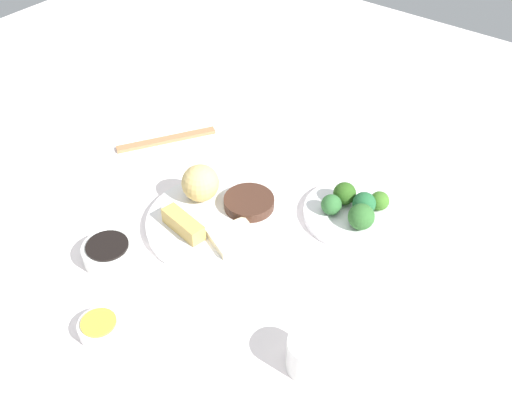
% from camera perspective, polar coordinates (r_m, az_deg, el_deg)
% --- Properties ---
extents(tabletop, '(2.20, 2.20, 0.02)m').
position_cam_1_polar(tabletop, '(1.14, -5.07, -1.64)').
color(tabletop, white).
rests_on(tabletop, ground).
extents(main_plate, '(0.26, 0.26, 0.02)m').
position_cam_1_polar(main_plate, '(1.12, -3.76, -1.57)').
color(main_plate, white).
rests_on(main_plate, tabletop).
extents(rice_scoop, '(0.07, 0.07, 0.07)m').
position_cam_1_polar(rice_scoop, '(1.13, -5.41, 2.14)').
color(rice_scoop, '#D3B66D').
rests_on(rice_scoop, main_plate).
extents(spring_roll, '(0.10, 0.04, 0.03)m').
position_cam_1_polar(spring_roll, '(1.08, -7.06, -1.86)').
color(spring_roll, tan).
rests_on(spring_roll, main_plate).
extents(crab_rangoon_wonton, '(0.10, 0.10, 0.01)m').
position_cam_1_polar(crab_rangoon_wonton, '(1.06, -2.13, -3.18)').
color(crab_rangoon_wonton, beige).
rests_on(crab_rangoon_wonton, main_plate).
extents(stir_fry_heap, '(0.10, 0.10, 0.02)m').
position_cam_1_polar(stir_fry_heap, '(1.13, -0.68, 0.25)').
color(stir_fry_heap, '#41261B').
rests_on(stir_fry_heap, main_plate).
extents(broccoli_plate, '(0.20, 0.20, 0.01)m').
position_cam_1_polar(broccoli_plate, '(1.15, 9.50, -0.84)').
color(broccoli_plate, white).
rests_on(broccoli_plate, tabletop).
extents(broccoli_floret_0, '(0.04, 0.04, 0.04)m').
position_cam_1_polar(broccoli_floret_0, '(1.12, 7.30, 0.04)').
color(broccoli_floret_0, '#306932').
rests_on(broccoli_floret_0, broccoli_plate).
extents(broccoli_floret_1, '(0.04, 0.04, 0.04)m').
position_cam_1_polar(broccoli_floret_1, '(1.14, 8.57, 1.11)').
color(broccoli_floret_1, '#2D5A1B').
rests_on(broccoli_floret_1, broccoli_plate).
extents(broccoli_floret_2, '(0.04, 0.04, 0.04)m').
position_cam_1_polar(broccoli_floret_2, '(1.13, 10.42, 0.14)').
color(broccoli_floret_2, '#225F33').
rests_on(broccoli_floret_2, broccoli_plate).
extents(broccoli_floret_3, '(0.05, 0.05, 0.05)m').
position_cam_1_polar(broccoli_floret_3, '(1.09, 10.15, -1.12)').
color(broccoli_floret_3, '#2F642B').
rests_on(broccoli_floret_3, broccoli_plate).
extents(broccoli_floret_4, '(0.04, 0.04, 0.04)m').
position_cam_1_polar(broccoli_floret_4, '(1.14, 11.87, 0.40)').
color(broccoli_floret_4, '#3C6F22').
rests_on(broccoli_floret_4, broccoli_plate).
extents(soy_sauce_bowl, '(0.09, 0.09, 0.03)m').
position_cam_1_polar(soy_sauce_bowl, '(1.07, -14.06, -4.54)').
color(soy_sauce_bowl, white).
rests_on(soy_sauce_bowl, tabletop).
extents(soy_sauce_bowl_liquid, '(0.07, 0.07, 0.00)m').
position_cam_1_polar(soy_sauce_bowl_liquid, '(1.06, -14.22, -3.84)').
color(soy_sauce_bowl_liquid, black).
rests_on(soy_sauce_bowl_liquid, soy_sauce_bowl).
extents(sauce_ramekin_hot_mustard, '(0.07, 0.07, 0.02)m').
position_cam_1_polar(sauce_ramekin_hot_mustard, '(0.97, -14.86, -11.44)').
color(sauce_ramekin_hot_mustard, white).
rests_on(sauce_ramekin_hot_mustard, tabletop).
extents(sauce_ramekin_hot_mustard_liquid, '(0.06, 0.06, 0.00)m').
position_cam_1_polar(sauce_ramekin_hot_mustard_liquid, '(0.96, -15.00, -10.94)').
color(sauce_ramekin_hot_mustard_liquid, yellow).
rests_on(sauce_ramekin_hot_mustard_liquid, sauce_ramekin_hot_mustard).
extents(teacup, '(0.07, 0.07, 0.06)m').
position_cam_1_polar(teacup, '(0.90, 5.14, -14.21)').
color(teacup, white).
rests_on(teacup, tabletop).
extents(chopsticks_pair, '(0.14, 0.20, 0.01)m').
position_cam_1_polar(chopsticks_pair, '(1.34, -8.66, 6.27)').
color(chopsticks_pair, '#AE754C').
rests_on(chopsticks_pair, tabletop).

